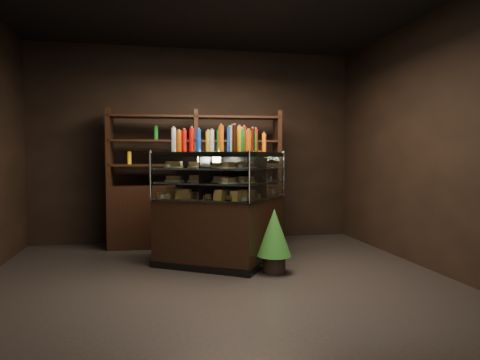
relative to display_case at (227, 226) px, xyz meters
name	(u,v)px	position (x,y,z in m)	size (l,w,h in m)	color
ground	(222,287)	(-0.21, -0.89, -0.47)	(5.00, 5.00, 0.00)	black
room_shell	(221,95)	(-0.21, -0.89, 1.47)	(5.02, 5.02, 3.01)	black
display_case	(227,226)	(0.00, 0.00, 0.00)	(1.79, 1.41, 1.39)	black
food_display	(227,178)	(0.00, 0.00, 0.59)	(1.43, 1.06, 0.43)	#DC944F
bottles_top	(227,140)	(0.00, 0.00, 1.06)	(1.25, 0.92, 0.30)	#D8590A
potted_conifer	(274,231)	(0.46, -0.49, 0.01)	(0.39, 0.39, 0.84)	black
back_shelving	(196,205)	(-0.27, 1.16, 0.14)	(2.53, 0.57, 2.00)	black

